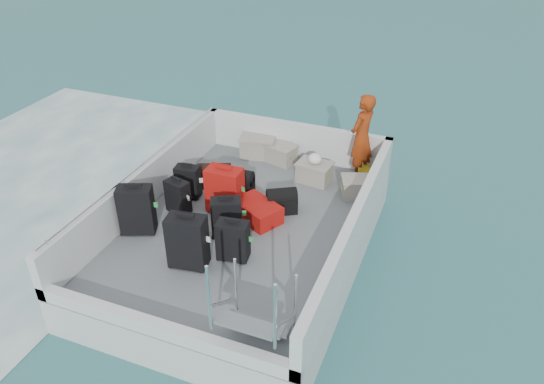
{
  "coord_description": "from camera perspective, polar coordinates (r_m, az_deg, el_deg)",
  "views": [
    {
      "loc": [
        2.89,
        -6.11,
        5.44
      ],
      "look_at": [
        0.28,
        0.5,
        1.0
      ],
      "focal_mm": 35.0,
      "sensor_mm": 36.0,
      "label": 1
    }
  ],
  "objects": [
    {
      "name": "crate_2",
      "position": [
        9.36,
        4.56,
        2.05
      ],
      "size": [
        0.6,
        0.45,
        0.34
      ],
      "primitive_type": "cube",
      "rotation": [
        0.0,
        0.0,
        -0.12
      ],
      "color": "#A0988B",
      "rests_on": "deck"
    },
    {
      "name": "suitcase_6",
      "position": [
        7.47,
        -4.22,
        -5.28
      ],
      "size": [
        0.48,
        0.32,
        0.61
      ],
      "primitive_type": "cube",
      "rotation": [
        0.0,
        0.0,
        0.15
      ],
      "color": "black",
      "rests_on": "deck"
    },
    {
      "name": "suitcase_7",
      "position": [
        7.93,
        -4.91,
        -2.79
      ],
      "size": [
        0.51,
        0.42,
        0.63
      ],
      "primitive_type": "cube",
      "rotation": [
        0.0,
        0.0,
        0.44
      ],
      "color": "black",
      "rests_on": "deck"
    },
    {
      "name": "duffel_2",
      "position": [
        8.53,
        1.05,
        -1.15
      ],
      "size": [
        0.57,
        0.5,
        0.32
      ],
      "primitive_type": null,
      "rotation": [
        0.0,
        0.0,
        0.52
      ],
      "color": "black",
      "rests_on": "deck"
    },
    {
      "name": "suitcase_0",
      "position": [
        8.18,
        -14.35,
        -1.93
      ],
      "size": [
        0.58,
        0.46,
        0.79
      ],
      "primitive_type": "cube",
      "rotation": [
        0.0,
        0.0,
        0.39
      ],
      "color": "black",
      "rests_on": "deck"
    },
    {
      "name": "ferry_hull",
      "position": [
        8.49,
        -3.01,
        -5.32
      ],
      "size": [
        3.6,
        5.0,
        0.6
      ],
      "primitive_type": "cube",
      "color": "silver",
      "rests_on": "ground"
    },
    {
      "name": "crate_3",
      "position": [
        9.03,
        9.24,
        0.42
      ],
      "size": [
        0.62,
        0.53,
        0.32
      ],
      "primitive_type": "cube",
      "rotation": [
        0.0,
        0.0,
        0.37
      ],
      "color": "#A0988B",
      "rests_on": "deck"
    },
    {
      "name": "white_bag",
      "position": [
        9.23,
        4.63,
        3.44
      ],
      "size": [
        0.24,
        0.24,
        0.18
      ],
      "primitive_type": "ellipsoid",
      "color": "white",
      "rests_on": "crate_2"
    },
    {
      "name": "suitcase_8",
      "position": [
        8.35,
        -1.61,
        -2.09
      ],
      "size": [
        0.89,
        0.78,
        0.29
      ],
      "primitive_type": "cube",
      "rotation": [
        0.0,
        0.0,
        1.09
      ],
      "color": "#B6130E",
      "rests_on": "deck"
    },
    {
      "name": "deck",
      "position": [
        8.31,
        -3.07,
        -3.62
      ],
      "size": [
        3.3,
        4.7,
        0.02
      ],
      "primitive_type": "cube",
      "color": "slate",
      "rests_on": "ferry_hull"
    },
    {
      "name": "suitcase_5",
      "position": [
        8.44,
        -5.1,
        0.15
      ],
      "size": [
        0.56,
        0.34,
        0.77
      ],
      "primitive_type": "cube",
      "rotation": [
        0.0,
        0.0,
        0.01
      ],
      "color": "#B6130E",
      "rests_on": "deck"
    },
    {
      "name": "duffel_1",
      "position": [
        9.06,
        -3.52,
        0.95
      ],
      "size": [
        0.49,
        0.33,
        0.32
      ],
      "primitive_type": null,
      "rotation": [
        0.0,
        0.0,
        0.07
      ],
      "color": "black",
      "rests_on": "deck"
    },
    {
      "name": "crate_1",
      "position": [
        9.96,
        0.92,
        4.09
      ],
      "size": [
        0.62,
        0.5,
        0.32
      ],
      "primitive_type": "cube",
      "rotation": [
        0.0,
        0.0,
        -0.27
      ],
      "color": "#A0988B",
      "rests_on": "deck"
    },
    {
      "name": "suitcase_1",
      "position": [
        8.56,
        -10.09,
        -0.54
      ],
      "size": [
        0.42,
        0.3,
        0.58
      ],
      "primitive_type": "cube",
      "rotation": [
        0.0,
        0.0,
        -0.24
      ],
      "color": "black",
      "rests_on": "deck"
    },
    {
      "name": "passenger",
      "position": [
        9.31,
        9.62,
        5.81
      ],
      "size": [
        0.54,
        0.67,
        1.56
      ],
      "primitive_type": "imported",
      "rotation": [
        0.0,
        0.0,
        -1.89
      ],
      "color": "#C34012",
      "rests_on": "deck"
    },
    {
      "name": "suitcase_2",
      "position": [
        8.94,
        -9.03,
        1.07
      ],
      "size": [
        0.42,
        0.29,
        0.57
      ],
      "primitive_type": "cube",
      "rotation": [
        0.0,
        0.0,
        0.13
      ],
      "color": "black",
      "rests_on": "deck"
    },
    {
      "name": "crate_0",
      "position": [
        10.17,
        -1.55,
        4.86
      ],
      "size": [
        0.7,
        0.56,
        0.38
      ],
      "primitive_type": "cube",
      "rotation": [
        0.0,
        0.0,
        0.23
      ],
      "color": "#A0988B",
      "rests_on": "deck"
    },
    {
      "name": "ground",
      "position": [
        8.68,
        -2.95,
        -6.9
      ],
      "size": [
        160.0,
        160.0,
        0.0
      ],
      "primitive_type": "plane",
      "color": "#195557",
      "rests_on": "ground"
    },
    {
      "name": "wake_foam",
      "position": [
        11.23,
        -25.91,
        -0.55
      ],
      "size": [
        10.0,
        10.0,
        0.0
      ],
      "primitive_type": "plane",
      "color": "white",
      "rests_on": "ground"
    },
    {
      "name": "duffel_0",
      "position": [
        9.28,
        -6.18,
        1.61
      ],
      "size": [
        0.65,
        0.51,
        0.32
      ],
      "primitive_type": null,
      "rotation": [
        0.0,
        0.0,
        0.41
      ],
      "color": "black",
      "rests_on": "deck"
    },
    {
      "name": "suitcase_3",
      "position": [
        7.37,
        -9.08,
        -5.37
      ],
      "size": [
        0.57,
        0.39,
        0.8
      ],
      "primitive_type": "cube",
      "rotation": [
        0.0,
        0.0,
        0.16
      ],
      "color": "black",
      "rests_on": "deck"
    },
    {
      "name": "deck_fittings",
      "position": [
        7.73,
        -1.77,
        -3.16
      ],
      "size": [
        3.6,
        5.0,
        0.9
      ],
      "color": "silver",
      "rests_on": "deck"
    },
    {
      "name": "yellow_bag",
      "position": [
        9.67,
        9.87,
        2.31
      ],
      "size": [
        0.28,
        0.26,
        0.22
      ],
      "primitive_type": "ellipsoid",
      "color": "gold",
      "rests_on": "deck"
    }
  ]
}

